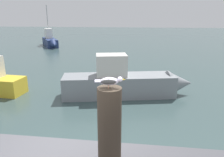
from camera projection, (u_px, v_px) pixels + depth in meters
mooring_post at (110, 128)px, 2.88m from camera, size 0.32×0.32×1.11m
seagull at (110, 81)px, 2.70m from camera, size 0.39×0.17×0.14m
boat_grey at (129, 83)px, 8.87m from camera, size 5.39×2.16×1.76m
boat_navy at (50, 41)px, 23.30m from camera, size 3.43×4.71×4.30m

